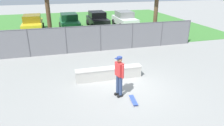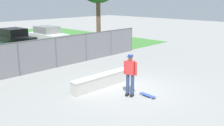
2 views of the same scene
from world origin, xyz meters
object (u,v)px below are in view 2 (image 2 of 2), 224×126
concrete_ledge (102,81)px  car_black (15,38)px  skateboarder (130,73)px  skateboard (147,95)px  car_white (48,35)px

concrete_ledge → car_black: size_ratio=0.82×
skateboarder → skateboard: size_ratio=2.26×
skateboard → skateboarder: bearing=125.0°
concrete_ledge → car_white: size_ratio=0.82×
skateboarder → car_black: 14.76m
skateboard → car_white: (4.51, 14.70, 0.77)m
concrete_ledge → skateboard: bearing=-79.2°
skateboarder → concrete_ledge: bearing=90.5°
car_black → skateboarder: bearing=-97.8°
concrete_ledge → skateboard: size_ratio=4.24×
skateboarder → car_white: bearing=70.6°
car_black → car_white: 3.01m
car_black → car_white: bearing=-10.6°
car_black → car_white: size_ratio=1.00×
skateboarder → skateboard: bearing=-55.0°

